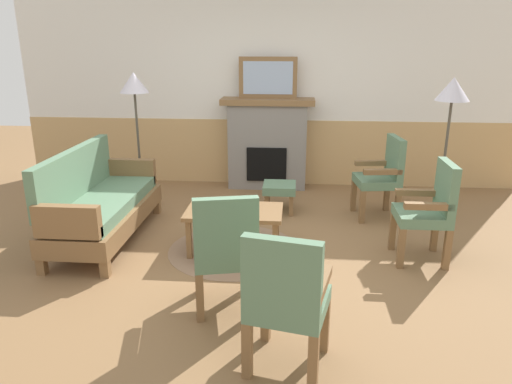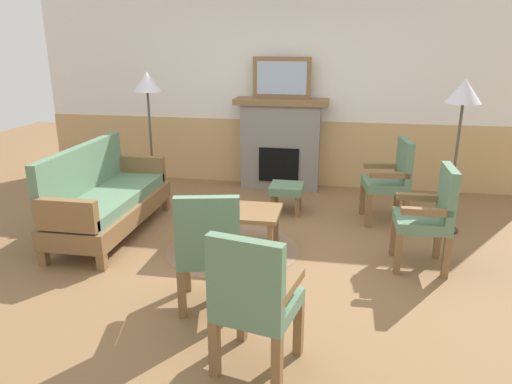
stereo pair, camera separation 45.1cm
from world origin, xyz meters
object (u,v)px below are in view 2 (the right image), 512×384
fireplace (281,143)px  floor_lamp_by_couch (147,90)px  armchair_by_window_left (392,177)px  armchair_front_left (209,246)px  armchair_front_center (254,297)px  book_on_table (228,209)px  couch (106,199)px  armchair_near_fireplace (431,213)px  floor_lamp_by_chairs (463,101)px  footstool (287,190)px  coffee_table (232,214)px  framed_picture (282,78)px

fireplace → floor_lamp_by_couch: size_ratio=0.77×
armchair_by_window_left → armchair_front_left: same height
armchair_front_left → armchair_front_center: same height
book_on_table → armchair_by_window_left: size_ratio=0.20×
fireplace → armchair_by_window_left: 1.84m
couch → armchair_by_window_left: size_ratio=1.84×
armchair_near_fireplace → armchair_front_center: bearing=-126.9°
floor_lamp_by_chairs → footstool: bearing=171.2°
armchair_by_window_left → floor_lamp_by_couch: bearing=174.3°
coffee_table → armchair_front_left: size_ratio=0.98×
armchair_near_fireplace → armchair_front_left: same height
fireplace → couch: size_ratio=0.72×
armchair_front_center → floor_lamp_by_couch: 3.91m
couch → armchair_near_fireplace: bearing=-3.9°
armchair_near_fireplace → floor_lamp_by_couch: floor_lamp_by_couch is taller
framed_picture → couch: framed_picture is taller
armchair_near_fireplace → armchair_front_left: 2.10m
couch → book_on_table: couch is taller
armchair_front_left → floor_lamp_by_couch: bearing=120.3°
couch → armchair_front_left: size_ratio=1.84×
coffee_table → armchair_by_window_left: size_ratio=0.98×
fireplace → floor_lamp_by_couch: 1.98m
footstool → armchair_front_left: armchair_front_left is taller
book_on_table → floor_lamp_by_chairs: (2.29, 0.97, 1.00)m
couch → coffee_table: size_ratio=1.88×
armchair_front_center → fireplace: bearing=95.0°
framed_picture → armchair_front_center: framed_picture is taller
framed_picture → floor_lamp_by_chairs: bearing=-32.9°
armchair_front_center → floor_lamp_by_chairs: (1.71, 2.74, 0.91)m
armchair_near_fireplace → floor_lamp_by_couch: (-3.30, 1.48, 0.91)m
framed_picture → armchair_near_fireplace: 3.03m
footstool → floor_lamp_by_couch: (-1.83, 0.23, 1.17)m
framed_picture → couch: (-1.65, -2.08, -1.16)m
fireplace → armchair_by_window_left: (1.45, -1.13, -0.11)m
armchair_near_fireplace → couch: bearing=176.1°
coffee_table → armchair_near_fireplace: (1.89, -0.05, 0.15)m
fireplace → coffee_table: 2.28m
fireplace → armchair_near_fireplace: size_ratio=1.33×
coffee_table → armchair_front_left: armchair_front_left is taller
armchair_by_window_left → floor_lamp_by_couch: size_ratio=0.58×
footstool → armchair_near_fireplace: size_ratio=0.41×
armchair_front_center → floor_lamp_by_chairs: floor_lamp_by_chairs is taller
framed_picture → couch: bearing=-128.4°
framed_picture → armchair_front_left: bearing=-92.1°
armchair_front_center → armchair_near_fireplace: bearing=53.1°
framed_picture → armchair_near_fireplace: framed_picture is taller
couch → armchair_front_center: 2.83m
fireplace → footstool: bearing=-78.5°
fireplace → footstool: (0.21, -1.05, -0.37)m
framed_picture → floor_lamp_by_couch: bearing=-153.0°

